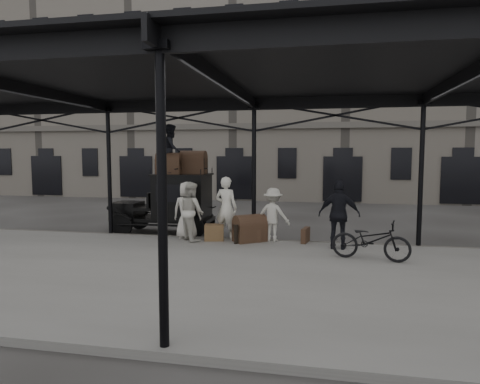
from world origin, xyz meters
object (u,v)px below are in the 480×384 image
Objects in this scene: taxi at (174,201)px; porter_official at (339,215)px; bicycle at (371,240)px; steamer_trunk_platform at (250,230)px; porter_left at (226,208)px; steamer_trunk_roof_near at (169,165)px.

taxi reaches higher than porter_official.
bicycle is 3.86m from steamer_trunk_platform.
porter_official is (5.70, -1.92, -0.05)m from taxi.
porter_left reaches higher than porter_official.
porter_left is 4.69m from bicycle.
porter_left is 1.05m from steamer_trunk_platform.
taxi is 1.82× the size of porter_official.
steamer_trunk_platform is at bearing -24.94° from taxi.
bicycle is at bearing -30.49° from steamer_trunk_roof_near.
taxi is 6.02m from porter_official.
steamer_trunk_roof_near is at bearing -108.07° from taxi.
bicycle is at bearing -63.30° from steamer_trunk_platform.
taxi is 1.81× the size of porter_left.
bicycle is (0.77, -1.15, -0.48)m from porter_official.
taxi is at bearing 76.74° from bicycle.
bicycle is (4.28, -1.87, -0.49)m from porter_left.
steamer_trunk_roof_near is at bearing -11.31° from porter_left.
steamer_trunk_platform is at bearing 178.05° from porter_left.
porter_official is 1.01× the size of bicycle.
taxi is 3.38m from steamer_trunk_platform.
taxi reaches higher than porter_left.
porter_official is 2.38× the size of steamer_trunk_roof_near.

